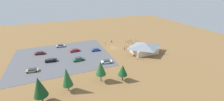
{
  "coord_description": "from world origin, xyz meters",
  "views": [
    {
      "loc": [
        26.79,
        64.99,
        29.05
      ],
      "look_at": [
        3.02,
        5.73,
        1.2
      ],
      "focal_mm": 22.89,
      "sensor_mm": 36.0,
      "label": 1
    }
  ],
  "objects_px": {
    "pine_west": "(123,70)",
    "car_maroon_by_curb": "(40,53)",
    "lot_sign": "(105,44)",
    "bicycle_white_edge_north": "(131,40)",
    "bike_pavilion": "(144,47)",
    "pine_east": "(67,77)",
    "pine_far_east": "(101,68)",
    "bicycle_teal_mid_cluster": "(139,42)",
    "pine_mideast": "(39,87)",
    "car_tan_end_stall": "(32,70)",
    "bicycle_red_yard_center": "(129,43)",
    "car_green_back_corner": "(78,59)",
    "trash_bin": "(111,41)",
    "bicycle_green_yard_right": "(132,42)",
    "bicycle_yellow_edge_south": "(134,43)",
    "bicycle_black_by_bin": "(129,41)",
    "car_red_second_row": "(75,50)",
    "bicycle_blue_near_porch": "(136,43)",
    "visitor_by_pavilion": "(124,48)",
    "bicycle_purple_lone_east": "(137,41)",
    "car_black_front_row": "(51,60)",
    "bicycle_orange_lone_west": "(127,42)",
    "visitor_near_lot": "(140,44)",
    "bicycle_silver_back_row": "(135,40)",
    "car_blue_mid_lot": "(96,50)",
    "car_white_inner_stall": "(107,62)",
    "car_silver_far_end": "(61,46)"
  },
  "relations": [
    {
      "from": "car_blue_mid_lot",
      "to": "bicycle_yellow_edge_south",
      "type": "bearing_deg",
      "value": -176.31
    },
    {
      "from": "lot_sign",
      "to": "bicycle_white_edge_north",
      "type": "height_order",
      "value": "lot_sign"
    },
    {
      "from": "car_blue_mid_lot",
      "to": "visitor_by_pavilion",
      "type": "distance_m",
      "value": 14.71
    },
    {
      "from": "bicycle_yellow_edge_south",
      "to": "bicycle_purple_lone_east",
      "type": "relative_size",
      "value": 1.04
    },
    {
      "from": "trash_bin",
      "to": "car_red_second_row",
      "type": "relative_size",
      "value": 0.18
    },
    {
      "from": "pine_west",
      "to": "car_maroon_by_curb",
      "type": "height_order",
      "value": "pine_west"
    },
    {
      "from": "trash_bin",
      "to": "bicycle_green_yard_right",
      "type": "relative_size",
      "value": 0.53
    },
    {
      "from": "bicycle_red_yard_center",
      "to": "bicycle_teal_mid_cluster",
      "type": "distance_m",
      "value": 6.22
    },
    {
      "from": "bicycle_green_yard_right",
      "to": "bicycle_yellow_edge_south",
      "type": "relative_size",
      "value": 0.93
    },
    {
      "from": "pine_west",
      "to": "car_black_front_row",
      "type": "relative_size",
      "value": 1.24
    },
    {
      "from": "visitor_near_lot",
      "to": "pine_mideast",
      "type": "bearing_deg",
      "value": 28.76
    },
    {
      "from": "car_black_front_row",
      "to": "bicycle_teal_mid_cluster",
      "type": "bearing_deg",
      "value": -172.86
    },
    {
      "from": "bicycle_teal_mid_cluster",
      "to": "car_maroon_by_curb",
      "type": "distance_m",
      "value": 52.59
    },
    {
      "from": "pine_west",
      "to": "pine_mideast",
      "type": "bearing_deg",
      "value": 2.49
    },
    {
      "from": "bicycle_silver_back_row",
      "to": "car_maroon_by_curb",
      "type": "distance_m",
      "value": 52.58
    },
    {
      "from": "pine_east",
      "to": "bicycle_green_yard_right",
      "type": "xyz_separation_m",
      "value": [
        -38.66,
        -29.83,
        -4.64
      ]
    },
    {
      "from": "pine_west",
      "to": "bicycle_orange_lone_west",
      "type": "height_order",
      "value": "pine_west"
    },
    {
      "from": "bike_pavilion",
      "to": "bicycle_red_yard_center",
      "type": "distance_m",
      "value": 13.91
    },
    {
      "from": "car_tan_end_stall",
      "to": "visitor_near_lot",
      "type": "xyz_separation_m",
      "value": [
        -52.34,
        -7.68,
        0.24
      ]
    },
    {
      "from": "pine_east",
      "to": "car_red_second_row",
      "type": "relative_size",
      "value": 1.64
    },
    {
      "from": "car_silver_far_end",
      "to": "visitor_near_lot",
      "type": "bearing_deg",
      "value": 160.5
    },
    {
      "from": "bicycle_blue_near_porch",
      "to": "visitor_by_pavilion",
      "type": "height_order",
      "value": "visitor_by_pavilion"
    },
    {
      "from": "bicycle_orange_lone_west",
      "to": "visitor_near_lot",
      "type": "height_order",
      "value": "visitor_near_lot"
    },
    {
      "from": "bicycle_orange_lone_west",
      "to": "visitor_near_lot",
      "type": "distance_m",
      "value": 8.43
    },
    {
      "from": "pine_far_east",
      "to": "bicycle_teal_mid_cluster",
      "type": "relative_size",
      "value": 5.24
    },
    {
      "from": "bicycle_orange_lone_west",
      "to": "car_black_front_row",
      "type": "xyz_separation_m",
      "value": [
        41.14,
        8.67,
        0.38
      ]
    },
    {
      "from": "lot_sign",
      "to": "car_maroon_by_curb",
      "type": "height_order",
      "value": "lot_sign"
    },
    {
      "from": "bicycle_teal_mid_cluster",
      "to": "visitor_near_lot",
      "type": "height_order",
      "value": "visitor_near_lot"
    },
    {
      "from": "visitor_by_pavilion",
      "to": "car_black_front_row",
      "type": "bearing_deg",
      "value": -0.03
    },
    {
      "from": "pine_west",
      "to": "car_red_second_row",
      "type": "height_order",
      "value": "pine_west"
    },
    {
      "from": "car_black_front_row",
      "to": "pine_mideast",
      "type": "bearing_deg",
      "value": 84.62
    },
    {
      "from": "car_maroon_by_curb",
      "to": "visitor_near_lot",
      "type": "distance_m",
      "value": 51.27
    },
    {
      "from": "car_green_back_corner",
      "to": "bicycle_silver_back_row",
      "type": "bearing_deg",
      "value": -159.63
    },
    {
      "from": "bicycle_black_by_bin",
      "to": "car_tan_end_stall",
      "type": "xyz_separation_m",
      "value": [
        49.55,
        15.6,
        0.31
      ]
    },
    {
      "from": "bicycle_yellow_edge_south",
      "to": "bicycle_black_by_bin",
      "type": "bearing_deg",
      "value": -79.07
    },
    {
      "from": "bicycle_blue_near_porch",
      "to": "bicycle_black_by_bin",
      "type": "height_order",
      "value": "bicycle_blue_near_porch"
    },
    {
      "from": "car_green_back_corner",
      "to": "bicycle_purple_lone_east",
      "type": "bearing_deg",
      "value": -162.39
    },
    {
      "from": "car_maroon_by_curb",
      "to": "pine_east",
      "type": "bearing_deg",
      "value": 106.77
    },
    {
      "from": "trash_bin",
      "to": "bicycle_silver_back_row",
      "type": "distance_m",
      "value": 14.77
    },
    {
      "from": "bicycle_green_yard_right",
      "to": "bicycle_teal_mid_cluster",
      "type": "distance_m",
      "value": 4.24
    },
    {
      "from": "pine_mideast",
      "to": "car_tan_end_stall",
      "type": "bearing_deg",
      "value": -77.12
    },
    {
      "from": "pine_far_east",
      "to": "bicycle_black_by_bin",
      "type": "relative_size",
      "value": 5.23
    },
    {
      "from": "bicycle_yellow_edge_south",
      "to": "car_blue_mid_lot",
      "type": "distance_m",
      "value": 22.76
    },
    {
      "from": "bicycle_yellow_edge_south",
      "to": "pine_west",
      "type": "bearing_deg",
      "value": 54.1
    },
    {
      "from": "bicycle_red_yard_center",
      "to": "car_green_back_corner",
      "type": "distance_m",
      "value": 31.99
    },
    {
      "from": "car_blue_mid_lot",
      "to": "visitor_near_lot",
      "type": "height_order",
      "value": "visitor_near_lot"
    },
    {
      "from": "bicycle_orange_lone_west",
      "to": "car_white_inner_stall",
      "type": "xyz_separation_m",
      "value": [
        19.37,
        18.81,
        0.37
      ]
    },
    {
      "from": "bike_pavilion",
      "to": "pine_east",
      "type": "relative_size",
      "value": 1.8
    },
    {
      "from": "car_tan_end_stall",
      "to": "pine_mideast",
      "type": "bearing_deg",
      "value": 102.88
    },
    {
      "from": "bicycle_black_by_bin",
      "to": "visitor_near_lot",
      "type": "distance_m",
      "value": 8.41
    }
  ]
}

